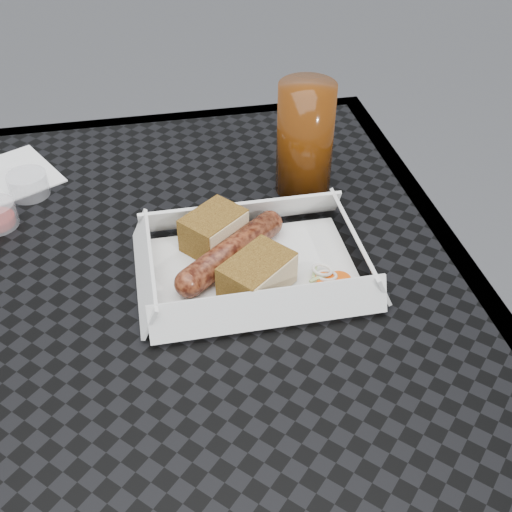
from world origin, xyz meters
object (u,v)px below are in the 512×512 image
(patio_table, at_px, (124,341))
(food_tray, at_px, (254,270))
(bratwurst, at_px, (231,252))
(drink_glass, at_px, (305,139))

(patio_table, bearing_deg, food_tray, 2.06)
(bratwurst, xyz_separation_m, drink_glass, (0.12, 0.13, 0.05))
(food_tray, height_order, bratwurst, bratwurst)
(patio_table, distance_m, bratwurst, 0.16)
(food_tray, relative_size, drink_glass, 1.52)
(patio_table, distance_m, drink_glass, 0.33)
(bratwurst, relative_size, drink_glass, 0.93)
(patio_table, xyz_separation_m, drink_glass, (0.25, 0.15, 0.15))
(food_tray, xyz_separation_m, bratwurst, (-0.02, 0.02, 0.02))
(food_tray, height_order, drink_glass, drink_glass)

